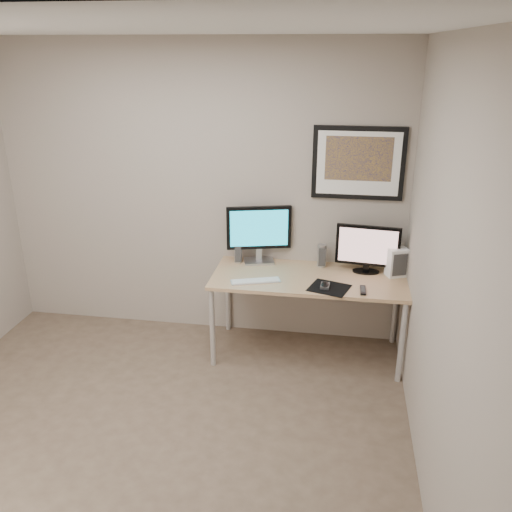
# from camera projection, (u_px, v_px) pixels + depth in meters

# --- Properties ---
(floor) EXTENTS (3.60, 3.60, 0.00)m
(floor) POSITION_uv_depth(u_px,v_px,m) (144.00, 444.00, 3.66)
(floor) COLOR #4E3E31
(floor) RESTS_ON ground
(room) EXTENTS (3.60, 3.60, 3.60)m
(room) POSITION_uv_depth(u_px,v_px,m) (149.00, 191.00, 3.48)
(room) COLOR white
(room) RESTS_ON ground
(desk) EXTENTS (1.60, 0.70, 0.73)m
(desk) POSITION_uv_depth(u_px,v_px,m) (309.00, 284.00, 4.52)
(desk) COLOR #9C704B
(desk) RESTS_ON floor
(framed_art) EXTENTS (0.75, 0.04, 0.60)m
(framed_art) POSITION_uv_depth(u_px,v_px,m) (358.00, 163.00, 4.42)
(framed_art) COLOR black
(framed_art) RESTS_ON room
(monitor_large) EXTENTS (0.55, 0.24, 0.51)m
(monitor_large) POSITION_uv_depth(u_px,v_px,m) (259.00, 232.00, 4.69)
(monitor_large) COLOR #B1B1B6
(monitor_large) RESTS_ON desk
(monitor_tv) EXTENTS (0.53, 0.15, 0.41)m
(monitor_tv) POSITION_uv_depth(u_px,v_px,m) (368.00, 248.00, 4.49)
(monitor_tv) COLOR black
(monitor_tv) RESTS_ON desk
(speaker_left) EXTENTS (0.08, 0.08, 0.18)m
(speaker_left) POSITION_uv_depth(u_px,v_px,m) (238.00, 253.00, 4.76)
(speaker_left) COLOR #B1B1B6
(speaker_left) RESTS_ON desk
(speaker_right) EXTENTS (0.09, 0.09, 0.20)m
(speaker_right) POSITION_uv_depth(u_px,v_px,m) (322.00, 256.00, 4.67)
(speaker_right) COLOR #B1B1B6
(speaker_right) RESTS_ON desk
(keyboard) EXTENTS (0.41, 0.23, 0.01)m
(keyboard) POSITION_uv_depth(u_px,v_px,m) (255.00, 281.00, 4.39)
(keyboard) COLOR silver
(keyboard) RESTS_ON desk
(mousepad) EXTENTS (0.36, 0.34, 0.00)m
(mousepad) POSITION_uv_depth(u_px,v_px,m) (329.00, 288.00, 4.27)
(mousepad) COLOR black
(mousepad) RESTS_ON desk
(mouse) EXTENTS (0.07, 0.11, 0.04)m
(mouse) POSITION_uv_depth(u_px,v_px,m) (325.00, 285.00, 4.28)
(mouse) COLOR black
(mouse) RESTS_ON mousepad
(remote) EXTENTS (0.04, 0.16, 0.02)m
(remote) POSITION_uv_depth(u_px,v_px,m) (363.00, 290.00, 4.22)
(remote) COLOR black
(remote) RESTS_ON desk
(fan_unit) EXTENTS (0.19, 0.17, 0.24)m
(fan_unit) POSITION_uv_depth(u_px,v_px,m) (397.00, 262.00, 4.46)
(fan_unit) COLOR silver
(fan_unit) RESTS_ON desk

